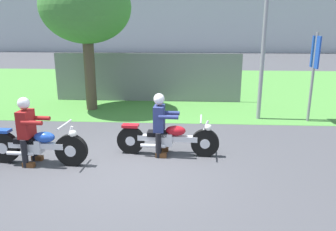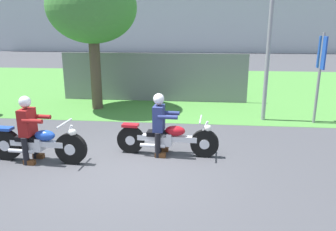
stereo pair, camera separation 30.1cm
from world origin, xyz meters
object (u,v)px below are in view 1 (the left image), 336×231
at_px(motorcycle_follow, 37,146).
at_px(tree_roadside, 86,8).
at_px(motorcycle_lead, 168,138).
at_px(rider_follow, 27,126).
at_px(sign_banner, 314,64).
at_px(rider_lead, 160,120).

distance_m(motorcycle_follow, tree_roadside, 5.50).
xyz_separation_m(motorcycle_lead, rider_follow, (-2.82, -0.66, 0.44)).
xyz_separation_m(tree_roadside, sign_banner, (6.91, -1.07, -1.60)).
bearing_deg(motorcycle_lead, motorcycle_follow, -163.04).
bearing_deg(sign_banner, rider_lead, -145.42).
bearing_deg(sign_banner, motorcycle_lead, -144.22).
relative_size(motorcycle_lead, rider_lead, 1.63).
bearing_deg(tree_roadside, rider_follow, -89.43).
height_order(motorcycle_lead, tree_roadside, tree_roadside).
relative_size(tree_roadside, sign_banner, 1.74).
height_order(rider_lead, rider_follow, rider_follow).
distance_m(motorcycle_lead, rider_lead, 0.46).
relative_size(rider_lead, sign_banner, 0.53).
height_order(rider_lead, tree_roadside, tree_roadside).
bearing_deg(motorcycle_follow, tree_roadside, 95.47).
distance_m(tree_roadside, sign_banner, 7.17).
distance_m(motorcycle_lead, tree_roadside, 5.72).
bearing_deg(motorcycle_follow, rider_lead, 18.11).
height_order(motorcycle_lead, motorcycle_follow, motorcycle_follow).
bearing_deg(sign_banner, rider_follow, -152.50).
relative_size(motorcycle_lead, sign_banner, 0.87).
bearing_deg(motorcycle_lead, tree_roadside, 128.53).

